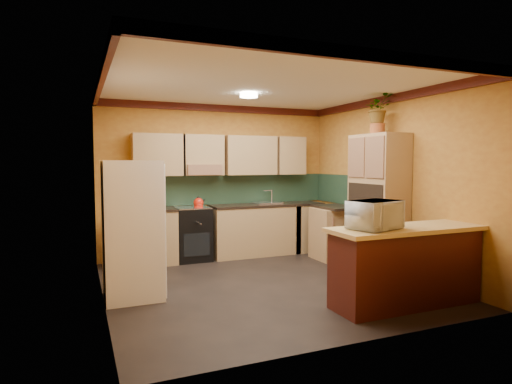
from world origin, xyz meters
TOP-DOWN VIEW (x-y plane):
  - room_shell at (0.02, 0.28)m, footprint 4.24×4.24m
  - base_cabinets_back at (0.06, 1.80)m, footprint 3.65×0.60m
  - countertop_back at (0.06, 1.80)m, footprint 3.65×0.62m
  - stove at (-0.57, 1.80)m, footprint 0.58×0.58m
  - kettle at (-0.47, 1.75)m, footprint 0.22×0.22m
  - sink at (0.83, 1.80)m, footprint 0.48×0.40m
  - base_cabinets_right at (1.80, 0.96)m, footprint 0.60×0.80m
  - countertop_right at (1.80, 0.96)m, footprint 0.62×0.80m
  - fridge at (-1.75, 0.08)m, footprint 0.68×0.66m
  - pantry at (1.85, -0.06)m, footprint 0.48×0.90m
  - fern_pot at (1.85, -0.01)m, footprint 0.22×0.22m
  - fern at (1.85, -0.01)m, footprint 0.46×0.42m
  - breakfast_bar at (1.17, -1.44)m, footprint 1.80×0.55m
  - bar_top at (1.17, -1.44)m, footprint 1.90×0.65m
  - microwave at (0.71, -1.44)m, footprint 0.67×0.54m

SIDE VIEW (x-z plane):
  - base_cabinets_back at x=0.06m, z-range 0.00..0.88m
  - base_cabinets_right at x=1.80m, z-range 0.00..0.88m
  - breakfast_bar at x=1.17m, z-range 0.00..0.88m
  - stove at x=-0.57m, z-range 0.00..0.91m
  - fridge at x=-1.75m, z-range 0.00..1.70m
  - countertop_back at x=0.06m, z-range 0.88..0.92m
  - countertop_right at x=1.80m, z-range 0.88..0.92m
  - bar_top at x=1.17m, z-range 0.88..0.93m
  - sink at x=0.83m, z-range 0.92..0.95m
  - kettle at x=-0.47m, z-range 0.91..1.09m
  - pantry at x=1.85m, z-range 0.00..2.10m
  - microwave at x=0.71m, z-range 0.93..1.25m
  - room_shell at x=0.02m, z-range 0.73..3.45m
  - fern_pot at x=1.85m, z-range 2.10..2.26m
  - fern at x=1.85m, z-range 2.26..2.70m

